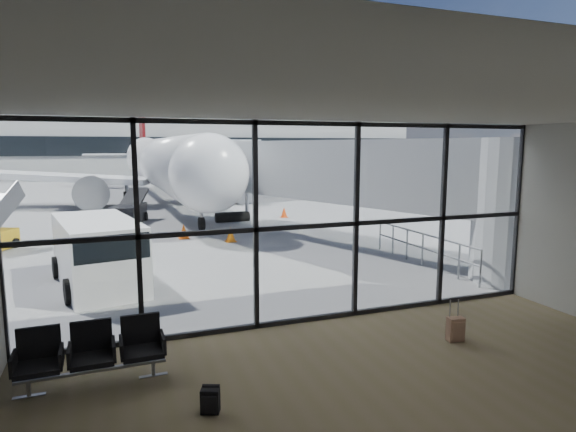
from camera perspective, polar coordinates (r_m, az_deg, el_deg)
ground at (r=50.02m, az=-15.53°, el=3.40°), size 220.00×220.00×0.00m
lounge_shell at (r=6.48m, az=18.88°, el=-3.78°), size 12.02×8.01×4.51m
glass_curtain_wall at (r=10.64m, az=2.35°, el=-0.98°), size 12.10×0.12×4.50m
jet_bridge at (r=19.04m, az=7.86°, el=4.57°), size 8.00×16.50×4.33m
apron_railing at (r=16.66m, az=15.64°, el=-3.26°), size 0.06×5.46×1.11m
far_terminal at (r=71.76m, az=-17.61°, el=8.06°), size 80.00×12.20×11.00m
tree_5 at (r=82.46m, az=-28.17°, el=8.61°), size 6.27×6.27×9.03m
seating_row at (r=8.96m, az=-22.20°, el=-14.51°), size 2.35×0.70×1.04m
backpack at (r=7.75m, az=-9.22°, el=-20.80°), size 0.32×0.32×0.41m
suitcase at (r=10.62m, az=19.26°, el=-12.53°), size 0.35×0.28×0.89m
airliner at (r=36.14m, az=-14.62°, el=6.06°), size 30.27×35.03×9.02m
service_van at (r=14.67m, az=-21.53°, el=-4.03°), size 2.78×4.67×1.91m
belt_loader at (r=26.39m, az=-18.35°, el=0.41°), size 2.26×3.75×1.64m
traffic_cone_a at (r=21.29m, az=-12.26°, el=-1.82°), size 0.45×0.45×0.64m
traffic_cone_b at (r=20.28m, az=-6.83°, el=-2.21°), size 0.44×0.44×0.62m
traffic_cone_c at (r=27.04m, az=-0.48°, el=0.41°), size 0.40×0.40×0.57m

